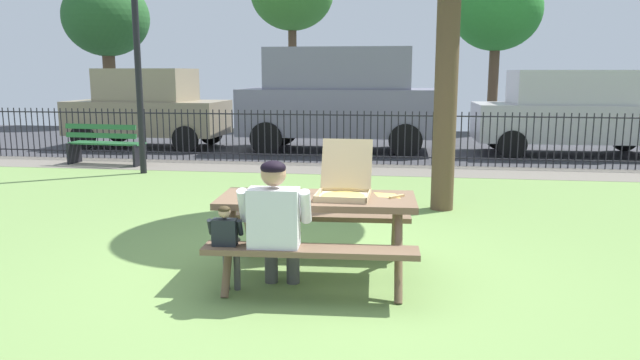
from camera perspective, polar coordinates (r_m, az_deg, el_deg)
name	(u,v)px	position (r m, az deg, el deg)	size (l,w,h in m)	color
ground	(325,233)	(7.20, 0.53, -5.09)	(28.00, 10.86, 0.02)	#72964E
cobblestone_walkway	(357,170)	(11.80, 3.60, 1.01)	(28.00, 1.40, 0.01)	slate
street_asphalt	(371,144)	(16.13, 4.87, 3.50)	(28.00, 7.38, 0.01)	#38383D
picnic_table_foreground	(317,215)	(5.51, -0.29, -3.38)	(1.87, 1.57, 0.79)	brown
pizza_box_open	(344,186)	(5.48, 2.33, -0.59)	(0.49, 0.58, 0.50)	tan
pizza_slice_on_table	(389,195)	(5.56, 6.58, -1.43)	(0.31, 0.31, 0.02)	#F9C95B
adult_at_table	(276,221)	(5.05, -4.26, -3.98)	(0.62, 0.61, 1.19)	#484848
child_at_table	(227,240)	(5.15, -8.90, -5.69)	(0.30, 0.29, 0.80)	#4A4A4A
iron_fence_streetside	(360,137)	(12.41, 3.89, 4.11)	(22.78, 0.03, 1.11)	black
park_bench_left	(105,145)	(13.09, -19.87, 3.19)	(1.63, 0.60, 0.85)	#296737
lamp_post_walkway	(135,19)	(11.71, -17.25, 14.52)	(0.28, 0.28, 4.76)	black
parked_car_far_left	(148,107)	(15.78, -16.13, 6.69)	(3.96, 1.94, 1.98)	gray
parked_car_left	(340,97)	(14.47, 1.89, 7.96)	(4.71, 2.09, 2.46)	slate
parked_car_center	(572,111)	(14.88, 23.01, 6.06)	(4.43, 1.98, 1.94)	#BEBABC
far_tree_left	(106,19)	(22.89, -19.79, 14.30)	(2.98, 2.98, 5.11)	brown
far_tree_center	(497,11)	(20.54, 16.56, 15.24)	(2.85, 2.85, 5.12)	brown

